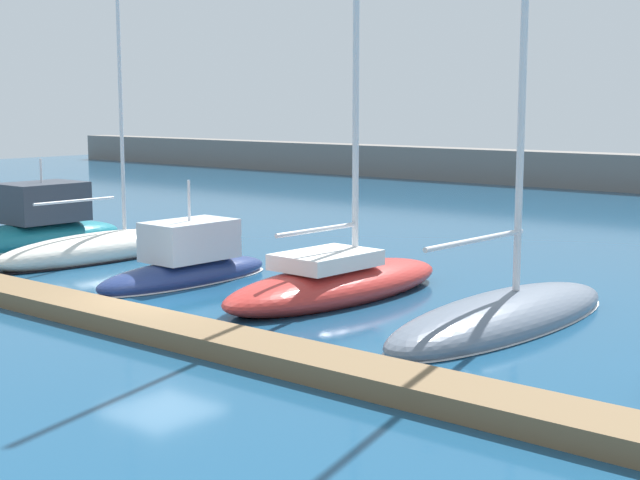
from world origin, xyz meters
name	(u,v)px	position (x,y,z in m)	size (l,w,h in m)	color
ground_plane	(161,313)	(0.00, 0.00, 0.00)	(120.00, 120.00, 0.00)	navy
dock_pier	(111,316)	(0.00, -1.51, 0.20)	(29.77, 1.41, 0.41)	brown
motorboat_teal_nearest	(31,230)	(-12.09, 4.24, 0.57)	(2.54, 8.00, 3.50)	#19707F
sailboat_ivory_second	(100,248)	(-7.65, 3.92, 0.37)	(2.13, 7.75, 14.25)	silver
motorboat_navy_third	(187,265)	(-2.55, 3.18, 0.50)	(2.05, 6.13, 3.19)	navy
sailboat_red_fourth	(337,278)	(2.17, 4.19, 0.53)	(2.94, 7.97, 15.91)	#B72D28
sailboat_slate_fifth	(503,314)	(7.10, 4.23, 0.29)	(2.72, 8.68, 15.47)	slate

